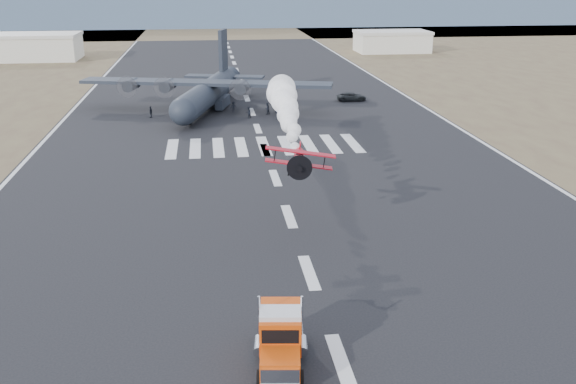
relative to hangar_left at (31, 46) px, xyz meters
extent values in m
plane|color=black|center=(52.00, -145.00, -3.41)|extent=(500.00, 500.00, 0.00)
cube|color=brown|center=(52.00, 85.00, -3.41)|extent=(500.00, 80.00, 0.00)
cube|color=#8C9EB2|center=(-13.00, 115.00, 5.09)|extent=(150.00, 50.00, 17.00)
cube|color=#8C9EB2|center=(52.00, 115.00, 3.09)|extent=(150.00, 50.00, 13.00)
cube|color=#8C9EB2|center=(117.00, 115.00, 4.09)|extent=(150.00, 50.00, 15.00)
cube|color=#8C9EB2|center=(182.00, 115.00, 5.09)|extent=(150.00, 50.00, 17.00)
cube|color=beige|center=(0.00, 0.00, -0.41)|extent=(24.00, 14.00, 6.00)
cube|color=beige|center=(0.00, 0.00, 2.89)|extent=(24.50, 14.50, 0.80)
cube|color=beige|center=(98.00, 5.00, -0.81)|extent=(20.00, 12.00, 5.20)
cube|color=beige|center=(98.00, 5.00, 2.09)|extent=(20.50, 12.50, 0.80)
cube|color=black|center=(48.55, -143.76, -2.88)|extent=(1.85, 6.59, 0.24)
cube|color=orange|center=(48.19, -146.61, -2.12)|extent=(2.47, 2.55, 1.24)
cube|color=silver|center=(48.04, -147.79, -2.21)|extent=(2.11, 0.40, 1.05)
cube|color=orange|center=(48.41, -144.90, -1.30)|extent=(2.59, 2.01, 2.11)
cube|color=black|center=(48.30, -145.70, -0.97)|extent=(2.10, 0.37, 0.86)
cube|color=silver|center=(48.44, -144.61, -0.20)|extent=(2.56, 1.82, 0.48)
cube|color=orange|center=(48.62, -143.19, -1.59)|extent=(2.61, 2.20, 2.49)
cylinder|color=black|center=(47.05, -146.85, -2.88)|extent=(0.51, 1.09, 1.05)
cylinder|color=black|center=(49.24, -147.12, -2.88)|extent=(0.51, 1.09, 1.05)
cylinder|color=black|center=(47.55, -142.86, -2.88)|extent=(0.51, 1.09, 1.05)
cylinder|color=black|center=(49.73, -143.13, -2.88)|extent=(0.51, 1.09, 1.05)
cylinder|color=black|center=(47.67, -141.91, -2.88)|extent=(0.51, 1.09, 1.05)
cylinder|color=black|center=(49.85, -142.18, -2.88)|extent=(0.51, 1.09, 1.05)
cylinder|color=#B40C2B|center=(52.43, -124.46, 3.18)|extent=(1.19, 4.87, 0.87)
sphere|color=black|center=(52.45, -124.27, 3.51)|extent=(0.68, 0.68, 0.68)
cylinder|color=black|center=(52.28, -126.77, 3.18)|extent=(1.00, 0.64, 0.97)
cylinder|color=black|center=(52.25, -127.11, 3.18)|extent=(2.12, 0.17, 2.12)
cube|color=#B40C2B|center=(52.41, -124.85, 2.84)|extent=(5.80, 1.35, 0.86)
cube|color=#B40C2B|center=(52.39, -125.14, 4.00)|extent=(6.00, 1.36, 0.89)
cube|color=#B40C2B|center=(52.58, -122.25, 3.66)|extent=(0.15, 0.87, 0.97)
cube|color=#B40C2B|center=(52.58, -122.25, 3.18)|extent=(1.97, 0.80, 0.08)
cylinder|color=black|center=(51.61, -125.18, 2.02)|extent=(0.14, 0.43, 0.42)
cylinder|color=black|center=(53.15, -125.29, 2.02)|extent=(0.14, 0.43, 0.42)
sphere|color=white|center=(52.59, -122.06, 3.18)|extent=(0.68, 0.68, 0.68)
sphere|color=white|center=(52.75, -119.74, 3.20)|extent=(0.91, 0.91, 0.91)
sphere|color=white|center=(52.91, -117.43, 3.23)|extent=(1.15, 1.15, 1.15)
sphere|color=white|center=(53.06, -115.12, 3.26)|extent=(1.39, 1.39, 1.39)
sphere|color=white|center=(53.22, -112.81, 3.29)|extent=(1.63, 1.63, 1.63)
sphere|color=white|center=(53.38, -110.50, 3.32)|extent=(1.86, 1.86, 1.86)
sphere|color=white|center=(53.53, -108.19, 3.35)|extent=(2.10, 2.10, 2.10)
sphere|color=white|center=(53.69, -105.88, 3.38)|extent=(2.34, 2.34, 2.34)
sphere|color=white|center=(53.84, -103.57, 3.41)|extent=(2.58, 2.58, 2.58)
sphere|color=white|center=(54.00, -101.26, 3.44)|extent=(2.81, 2.81, 2.81)
sphere|color=white|center=(54.16, -98.95, 3.46)|extent=(3.05, 3.05, 3.05)
sphere|color=white|center=(54.31, -96.63, 3.49)|extent=(3.29, 3.29, 3.29)
sphere|color=white|center=(54.47, -94.32, 3.52)|extent=(3.53, 3.53, 3.53)
sphere|color=white|center=(54.62, -92.01, 3.55)|extent=(3.76, 3.76, 3.76)
cylinder|color=black|center=(44.93, -70.29, -0.71)|extent=(11.31, 29.12, 4.14)
sphere|color=black|center=(41.29, -84.33, -0.71)|extent=(4.14, 4.14, 4.14)
cone|color=black|center=(48.58, -56.25, -0.71)|extent=(5.57, 7.06, 4.14)
cube|color=black|center=(44.67, -71.29, 1.25)|extent=(41.20, 14.64, 0.52)
cylinder|color=black|center=(32.51, -68.67, 0.74)|extent=(2.80, 4.28, 1.86)
cylinder|color=#3F3F44|center=(31.99, -70.67, 0.74)|extent=(3.42, 0.94, 3.52)
cylinder|color=black|center=(38.53, -70.23, 0.74)|extent=(2.80, 4.28, 1.86)
cylinder|color=#3F3F44|center=(38.01, -72.24, 0.74)|extent=(3.42, 0.94, 3.52)
cylinder|color=black|center=(50.56, -73.36, 0.74)|extent=(2.80, 4.28, 1.86)
cylinder|color=#3F3F44|center=(50.04, -75.36, 0.74)|extent=(3.42, 0.94, 3.52)
cylinder|color=black|center=(56.58, -74.92, 0.74)|extent=(2.80, 4.28, 1.86)
cylinder|color=#3F3F44|center=(56.05, -76.93, 0.74)|extent=(3.42, 0.94, 3.52)
cube|color=black|center=(48.06, -58.26, 4.47)|extent=(1.77, 4.67, 8.29)
cube|color=black|center=(48.19, -57.76, 0.11)|extent=(14.82, 6.66, 0.36)
cube|color=black|center=(42.99, -68.71, -2.27)|extent=(2.77, 6.33, 1.66)
cylinder|color=black|center=(42.99, -68.71, -2.84)|extent=(0.79, 1.23, 1.14)
cube|color=black|center=(47.40, -69.86, -2.27)|extent=(2.77, 6.33, 1.66)
cylinder|color=black|center=(47.40, -69.86, -2.84)|extent=(0.79, 1.23, 1.14)
cylinder|color=black|center=(42.07, -81.32, -2.94)|extent=(0.64, 1.01, 0.93)
imported|color=black|center=(70.42, -65.77, -2.68)|extent=(5.25, 2.48, 1.45)
imported|color=black|center=(40.55, -78.16, -2.47)|extent=(0.88, 0.83, 1.88)
imported|color=black|center=(51.18, -77.74, -2.51)|extent=(1.01, 0.98, 1.79)
imported|color=black|center=(49.06, -72.55, -2.57)|extent=(1.10, 0.54, 1.67)
imported|color=black|center=(35.92, -75.43, -2.50)|extent=(0.80, 1.17, 1.81)
imported|color=black|center=(40.63, -76.14, -2.51)|extent=(1.02, 0.97, 1.80)
imported|color=black|center=(56.02, -73.84, -2.62)|extent=(1.52, 1.04, 1.58)
imported|color=black|center=(55.48, -79.39, -2.56)|extent=(0.79, 0.80, 1.70)
imported|color=black|center=(54.36, -75.21, -2.49)|extent=(1.04, 0.98, 1.83)
camera|label=1|loc=(44.76, -176.89, 18.43)|focal=40.00mm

